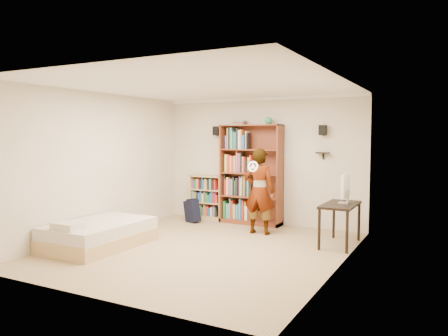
# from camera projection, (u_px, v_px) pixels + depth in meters

# --- Properties ---
(ground) EXTENTS (4.50, 5.00, 0.01)m
(ground) POSITION_uv_depth(u_px,v_px,m) (203.00, 249.00, 7.29)
(ground) COLOR tan
(ground) RESTS_ON ground
(room_shell) EXTENTS (4.52, 5.02, 2.71)m
(room_shell) POSITION_uv_depth(u_px,v_px,m) (202.00, 143.00, 7.16)
(room_shell) COLOR beige
(room_shell) RESTS_ON ground
(crown_molding) EXTENTS (4.50, 5.00, 0.06)m
(crown_molding) POSITION_uv_depth(u_px,v_px,m) (202.00, 88.00, 7.09)
(crown_molding) COLOR white
(crown_molding) RESTS_ON room_shell
(speaker_left) EXTENTS (0.14, 0.12, 0.20)m
(speaker_left) POSITION_uv_depth(u_px,v_px,m) (217.00, 131.00, 9.75)
(speaker_left) COLOR black
(speaker_left) RESTS_ON room_shell
(speaker_right) EXTENTS (0.14, 0.12, 0.20)m
(speaker_right) POSITION_uv_depth(u_px,v_px,m) (323.00, 130.00, 8.63)
(speaker_right) COLOR black
(speaker_right) RESTS_ON room_shell
(wall_shelf) EXTENTS (0.25, 0.16, 0.02)m
(wall_shelf) POSITION_uv_depth(u_px,v_px,m) (322.00, 153.00, 8.67)
(wall_shelf) COLOR black
(wall_shelf) RESTS_ON room_shell
(tall_bookshelf) EXTENTS (1.34, 0.39, 2.12)m
(tall_bookshelf) POSITION_uv_depth(u_px,v_px,m) (251.00, 175.00, 9.31)
(tall_bookshelf) COLOR brown
(tall_bookshelf) RESTS_ON ground
(low_bookshelf) EXTENTS (0.79, 0.30, 0.99)m
(low_bookshelf) POSITION_uv_depth(u_px,v_px,m) (207.00, 197.00, 9.91)
(low_bookshelf) COLOR tan
(low_bookshelf) RESTS_ON ground
(computer_desk) EXTENTS (0.53, 1.06, 0.72)m
(computer_desk) POSITION_uv_depth(u_px,v_px,m) (340.00, 224.00, 7.52)
(computer_desk) COLOR black
(computer_desk) RESTS_ON ground
(imac) EXTENTS (0.12, 0.51, 0.51)m
(imac) POSITION_uv_depth(u_px,v_px,m) (344.00, 189.00, 7.51)
(imac) COLOR white
(imac) RESTS_ON computer_desk
(daybed) EXTENTS (1.17, 1.80, 0.53)m
(daybed) POSITION_uv_depth(u_px,v_px,m) (99.00, 231.00, 7.43)
(daybed) COLOR beige
(daybed) RESTS_ON ground
(person) EXTENTS (0.62, 0.43, 1.65)m
(person) POSITION_uv_depth(u_px,v_px,m) (259.00, 191.00, 8.37)
(person) COLOR black
(person) RESTS_ON ground
(wii_wheel) EXTENTS (0.21, 0.08, 0.21)m
(wii_wheel) POSITION_uv_depth(u_px,v_px,m) (253.00, 167.00, 8.06)
(wii_wheel) COLOR white
(wii_wheel) RESTS_ON person
(navy_bag) EXTENTS (0.44, 0.36, 0.50)m
(navy_bag) POSITION_uv_depth(u_px,v_px,m) (192.00, 211.00, 9.55)
(navy_bag) COLOR black
(navy_bag) RESTS_ON ground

